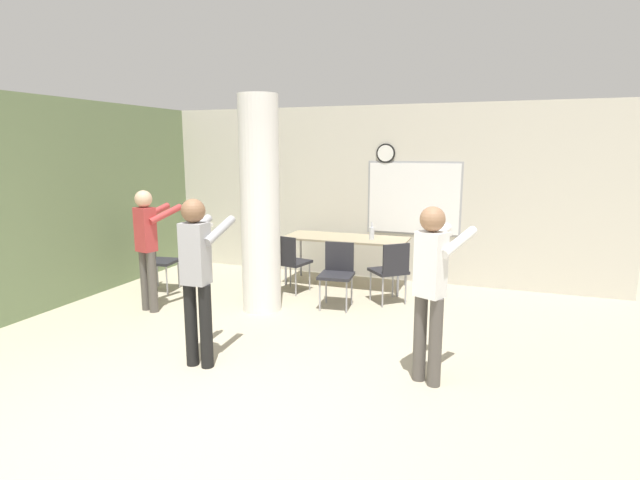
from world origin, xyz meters
The scene contains 13 objects.
ground_plane centered at (0.00, 0.00, 0.00)m, with size 24.00×24.00×0.00m, color #ADA389.
wall_left_accent centered at (-3.50, 2.50, 1.40)m, with size 0.12×7.00×2.80m.
wall_back centered at (0.01, 5.06, 1.40)m, with size 8.00×0.15×2.80m.
support_pillar centered at (-0.81, 2.88, 1.40)m, with size 0.51×0.51×2.80m.
folding_table centered at (-0.11, 4.39, 0.72)m, with size 1.90×0.75×0.77m.
bottle_on_table centered at (0.31, 4.34, 0.87)m, with size 0.08×0.08×0.26m.
chair_table_right centered at (0.76, 3.70, 0.51)m, with size 0.62×0.62×0.87m.
chair_by_left_wall centered at (-2.71, 3.14, 0.51)m, with size 0.50×0.50×0.87m.
chair_table_front centered at (0.10, 3.33, 0.51)m, with size 0.48×0.48×0.87m.
chair_table_left centered at (-0.77, 3.72, 0.51)m, with size 0.53×0.53×0.87m.
person_playing_side centered at (1.58, 1.50, 0.96)m, with size 0.54×0.68×1.64m.
person_playing_front centered at (-0.59, 1.09, 0.98)m, with size 0.37×0.65×1.67m.
person_watching_back centered at (-2.17, 2.33, 0.94)m, with size 0.47×0.63×1.60m.
Camera 1 is at (2.13, -2.90, 2.14)m, focal length 28.00 mm.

